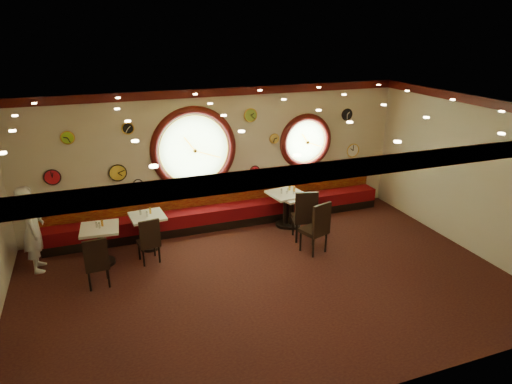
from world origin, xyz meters
name	(u,v)px	position (x,y,z in m)	size (l,w,h in m)	color
floor	(266,282)	(0.00, 0.00, 0.00)	(9.00, 6.00, 0.00)	black
ceiling	(268,111)	(0.00, 0.00, 3.20)	(9.00, 6.00, 0.02)	gold
wall_back	(220,158)	(0.00, 3.00, 1.60)	(9.00, 0.02, 3.20)	beige
wall_front	(362,291)	(0.00, -3.00, 1.60)	(9.00, 0.02, 3.20)	beige
wall_right	(469,174)	(4.50, 0.00, 1.60)	(0.02, 6.00, 3.20)	beige
molding_back	(218,92)	(0.00, 2.95, 3.11)	(9.00, 0.10, 0.18)	#3E0C0B
molding_front	(371,166)	(0.00, -2.95, 3.11)	(9.00, 0.10, 0.18)	#3E0C0B
molding_right	(480,101)	(4.45, 0.00, 3.11)	(0.10, 6.00, 0.18)	#3E0C0B
banquette_base	(225,221)	(0.00, 2.72, 0.10)	(8.00, 0.55, 0.20)	black
banquette_seat	(224,212)	(0.00, 2.72, 0.35)	(8.00, 0.55, 0.30)	#5D070F
banquette_back	(221,193)	(0.00, 2.94, 0.75)	(8.00, 0.10, 0.55)	#5D0707
porthole_left_glass	(194,150)	(-0.60, 3.00, 1.85)	(1.66, 1.66, 0.02)	#9ECF7C
porthole_left_frame	(194,150)	(-0.60, 2.98, 1.85)	(1.98, 1.98, 0.18)	#3E0C0B
porthole_left_ring	(194,150)	(-0.60, 2.95, 1.85)	(1.61, 1.61, 0.03)	gold
porthole_right_glass	(305,141)	(2.20, 3.00, 1.80)	(1.10, 1.10, 0.02)	#9ECF7C
porthole_right_frame	(306,141)	(2.20, 2.98, 1.80)	(1.38, 1.38, 0.18)	#3E0C0B
porthole_right_ring	(306,142)	(2.20, 2.95, 1.80)	(1.09, 1.09, 0.03)	gold
wall_clock_0	(67,138)	(-3.20, 2.96, 2.35)	(0.26, 0.26, 0.03)	#8CD22A
wall_clock_1	(138,184)	(-1.90, 2.96, 1.20)	(0.20, 0.20, 0.03)	white
wall_clock_2	(347,114)	(3.30, 2.96, 2.40)	(0.28, 0.28, 0.03)	black
wall_clock_3	(274,139)	(1.35, 2.96, 1.95)	(0.22, 0.22, 0.03)	gold
wall_clock_4	(255,171)	(0.85, 2.96, 1.20)	(0.24, 0.24, 0.03)	red
wall_clock_5	(353,150)	(3.55, 2.96, 1.45)	(0.34, 0.34, 0.03)	white
wall_clock_6	(118,173)	(-2.30, 2.96, 1.50)	(0.36, 0.36, 0.03)	gold
wall_clock_7	(250,115)	(0.75, 2.96, 2.55)	(0.30, 0.30, 0.03)	#88B438
wall_clock_8	(52,177)	(-3.60, 2.96, 1.55)	(0.32, 0.32, 0.03)	red
wall_clock_9	(128,128)	(-2.00, 2.96, 2.45)	(0.24, 0.24, 0.03)	black
table_a	(101,241)	(-2.81, 1.78, 0.50)	(0.78, 0.78, 0.79)	black
table_b	(148,227)	(-1.84, 2.14, 0.48)	(0.75, 0.75, 0.76)	black
table_c	(286,205)	(1.36, 2.20, 0.53)	(0.86, 0.86, 0.83)	black
table_d	(292,207)	(1.46, 2.11, 0.50)	(0.90, 0.90, 0.79)	black
chair_a	(96,259)	(-2.92, 0.89, 0.57)	(0.44, 0.44, 0.62)	black
chair_b	(149,238)	(-1.91, 1.48, 0.55)	(0.46, 0.46, 0.60)	black
chair_c	(318,225)	(1.40, 0.70, 0.65)	(0.60, 0.60, 0.70)	black
chair_d	(305,212)	(1.42, 1.32, 0.67)	(0.59, 0.59, 0.73)	black
condiment_a_salt	(96,225)	(-2.86, 1.80, 0.85)	(0.04, 0.04, 0.11)	silver
condiment_b_salt	(140,212)	(-1.97, 2.21, 0.82)	(0.04, 0.04, 0.11)	#BDBDC1
condiment_c_salt	(281,191)	(1.23, 2.20, 0.89)	(0.04, 0.04, 0.11)	silver
condiment_d_salt	(287,193)	(1.35, 2.14, 0.84)	(0.03, 0.03, 0.09)	silver
condiment_a_pepper	(99,225)	(-2.80, 1.75, 0.85)	(0.04, 0.04, 0.11)	silver
condiment_b_pepper	(147,214)	(-1.85, 2.08, 0.82)	(0.04, 0.04, 0.11)	silver
condiment_c_pepper	(288,190)	(1.40, 2.21, 0.89)	(0.04, 0.04, 0.10)	silver
condiment_d_pepper	(294,193)	(1.49, 2.07, 0.85)	(0.04, 0.04, 0.10)	silver
condiment_a_bottle	(102,223)	(-2.75, 1.82, 0.86)	(0.04, 0.04, 0.14)	orange
condiment_b_bottle	(150,210)	(-1.77, 2.21, 0.84)	(0.04, 0.04, 0.14)	gold
condiment_c_bottle	(289,187)	(1.50, 2.33, 0.92)	(0.05, 0.05, 0.17)	gold
condiment_d_bottle	(294,190)	(1.55, 2.20, 0.89)	(0.06, 0.06, 0.18)	gold
waiter	(33,229)	(-4.00, 1.99, 0.86)	(0.63, 0.41, 1.72)	silver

